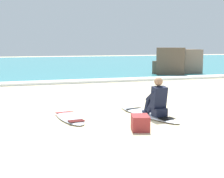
% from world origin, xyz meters
% --- Properties ---
extents(ground_plane, '(80.00, 80.00, 0.00)m').
position_xyz_m(ground_plane, '(0.00, 0.00, 0.00)').
color(ground_plane, beige).
extents(sea, '(80.00, 28.00, 0.10)m').
position_xyz_m(sea, '(0.00, 20.86, 0.05)').
color(sea, teal).
rests_on(sea, ground).
extents(breaking_foam, '(80.00, 0.90, 0.11)m').
position_xyz_m(breaking_foam, '(0.00, 7.16, 0.06)').
color(breaking_foam, white).
rests_on(breaking_foam, ground).
extents(surfboard_main, '(1.03, 2.40, 0.08)m').
position_xyz_m(surfboard_main, '(1.14, -0.40, 0.04)').
color(surfboard_main, silver).
rests_on(surfboard_main, ground).
extents(surfer_seated, '(0.41, 0.73, 0.95)m').
position_xyz_m(surfer_seated, '(1.23, -0.74, 0.44)').
color(surfer_seated, black).
rests_on(surfer_seated, surfboard_main).
extents(surfboard_spare_near, '(0.69, 1.80, 0.08)m').
position_xyz_m(surfboard_spare_near, '(-0.83, -0.14, 0.04)').
color(surfboard_spare_near, silver).
rests_on(surfboard_spare_near, ground).
extents(rock_outcrop_distant, '(3.04, 3.03, 1.60)m').
position_xyz_m(rock_outcrop_distant, '(7.30, 9.15, 0.66)').
color(rock_outcrop_distant, brown).
rests_on(rock_outcrop_distant, ground).
extents(beach_bag, '(0.47, 0.56, 0.32)m').
position_xyz_m(beach_bag, '(0.40, -1.66, 0.16)').
color(beach_bag, maroon).
rests_on(beach_bag, ground).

